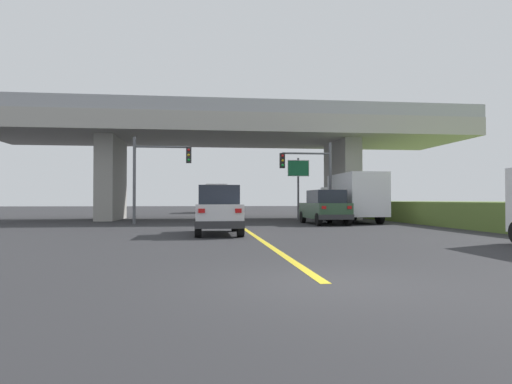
# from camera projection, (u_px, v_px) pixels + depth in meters

# --- Properties ---
(ground) EXTENTS (160.00, 160.00, 0.00)m
(ground) POSITION_uv_depth(u_px,v_px,m) (230.00, 219.00, 34.66)
(ground) COLOR #2B2B2D
(overpass_bridge) EXTENTS (35.00, 9.75, 8.11)m
(overpass_bridge) POSITION_uv_depth(u_px,v_px,m) (230.00, 140.00, 34.77)
(overpass_bridge) COLOR #A8A59E
(overpass_bridge) RESTS_ON ground
(lane_divider_stripe) EXTENTS (0.20, 24.35, 0.01)m
(lane_divider_stripe) POSITION_uv_depth(u_px,v_px,m) (251.00, 233.00, 19.88)
(lane_divider_stripe) COLOR yellow
(lane_divider_stripe) RESTS_ON ground
(suv_lead) EXTENTS (1.88, 4.51, 2.02)m
(suv_lead) POSITION_uv_depth(u_px,v_px,m) (218.00, 210.00, 19.24)
(suv_lead) COLOR silver
(suv_lead) RESTS_ON ground
(suv_crossing) EXTENTS (2.09, 4.83, 2.02)m
(suv_crossing) POSITION_uv_depth(u_px,v_px,m) (325.00, 207.00, 27.36)
(suv_crossing) COLOR #2D4C33
(suv_crossing) RESTS_ON ground
(box_truck) EXTENTS (2.33, 7.24, 3.09)m
(box_truck) POSITION_uv_depth(u_px,v_px,m) (353.00, 197.00, 29.76)
(box_truck) COLOR silver
(box_truck) RESTS_ON ground
(traffic_signal_nearside) EXTENTS (3.38, 0.36, 5.15)m
(traffic_signal_nearside) POSITION_uv_depth(u_px,v_px,m) (312.00, 172.00, 29.54)
(traffic_signal_nearside) COLOR #56595E
(traffic_signal_nearside) RESTS_ON ground
(traffic_signal_farside) EXTENTS (3.47, 0.36, 5.22)m
(traffic_signal_farside) POSITION_uv_depth(u_px,v_px,m) (155.00, 168.00, 27.69)
(traffic_signal_farside) COLOR #56595E
(traffic_signal_farside) RESTS_ON ground
(highway_sign) EXTENTS (1.58, 0.17, 4.49)m
(highway_sign) POSITION_uv_depth(u_px,v_px,m) (298.00, 174.00, 33.32)
(highway_sign) COLOR #56595E
(highway_sign) RESTS_ON ground
(semi_truck_distant) EXTENTS (2.33, 7.37, 3.22)m
(semi_truck_distant) POSITION_uv_depth(u_px,v_px,m) (216.00, 198.00, 53.14)
(semi_truck_distant) COLOR red
(semi_truck_distant) RESTS_ON ground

